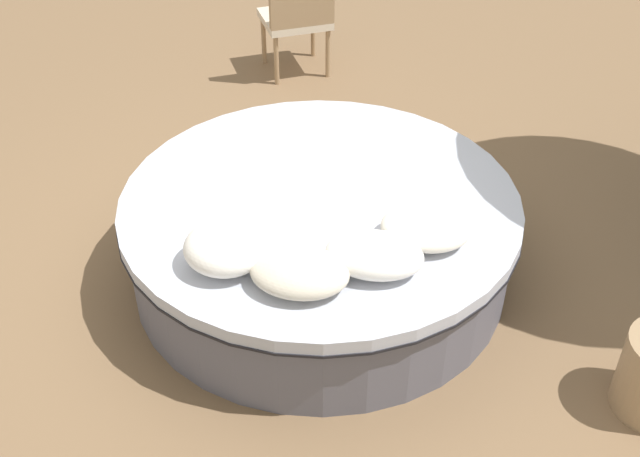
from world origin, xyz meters
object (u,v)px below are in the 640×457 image
object	(u,v)px
throw_pillow_1	(300,272)
throw_pillow_2	(374,255)
throw_pillow_0	(225,248)
throw_pillow_3	(425,228)
round_bed	(320,235)
patio_chair	(298,11)

from	to	relation	value
throw_pillow_1	throw_pillow_2	distance (m)	0.37
throw_pillow_0	throw_pillow_2	bearing A→B (deg)	7.96
throw_pillow_0	throw_pillow_3	bearing A→B (deg)	21.62
throw_pillow_1	throw_pillow_2	xyz separation A→B (m)	(0.33, 0.18, 0.01)
round_bed	patio_chair	size ratio (longest dim) A/B	2.25
round_bed	patio_chair	world-z (taller)	patio_chair
throw_pillow_2	throw_pillow_1	bearing A→B (deg)	-151.36
patio_chair	round_bed	bearing A→B (deg)	-103.44
throw_pillow_2	patio_chair	bearing A→B (deg)	108.45
throw_pillow_1	patio_chair	size ratio (longest dim) A/B	0.48
round_bed	throw_pillow_1	bearing A→B (deg)	-87.14
throw_pillow_2	throw_pillow_3	bearing A→B (deg)	50.59
throw_pillow_0	throw_pillow_2	size ratio (longest dim) A/B	0.85
throw_pillow_1	round_bed	bearing A→B (deg)	92.86
round_bed	throw_pillow_1	xyz separation A→B (m)	(0.04, -0.72, 0.34)
throw_pillow_3	patio_chair	bearing A→B (deg)	114.12
throw_pillow_2	throw_pillow_3	world-z (taller)	throw_pillow_2
round_bed	throw_pillow_1	world-z (taller)	throw_pillow_1
throw_pillow_3	throw_pillow_1	bearing A→B (deg)	-140.78
throw_pillow_2	throw_pillow_3	size ratio (longest dim) A/B	1.06
round_bed	throw_pillow_0	world-z (taller)	throw_pillow_0
throw_pillow_0	throw_pillow_2	world-z (taller)	throw_pillow_0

